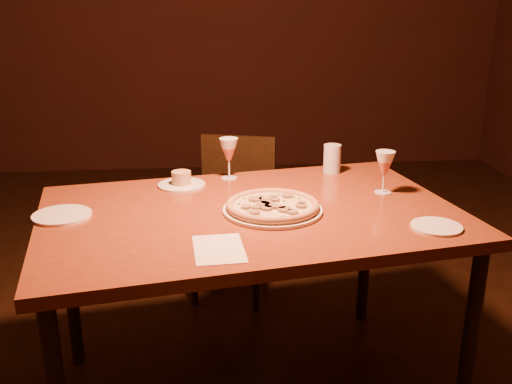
{
  "coord_description": "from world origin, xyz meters",
  "views": [
    {
      "loc": [
        0.11,
        -2.01,
        1.57
      ],
      "look_at": [
        0.32,
        0.04,
        0.88
      ],
      "focal_mm": 40.0,
      "sensor_mm": 36.0,
      "label": 1
    }
  ],
  "objects": [
    {
      "name": "side_plate_left",
      "position": [
        -0.4,
        -0.01,
        0.83
      ],
      "size": [
        0.21,
        0.21,
        0.01
      ],
      "primitive_type": "cylinder",
      "color": "white",
      "rests_on": "dining_table"
    },
    {
      "name": "ramekin_saucer",
      "position": [
        0.03,
        0.32,
        0.85
      ],
      "size": [
        0.2,
        0.2,
        0.06
      ],
      "color": "white",
      "rests_on": "dining_table"
    },
    {
      "name": "wine_glass_right",
      "position": [
        0.85,
        0.14,
        0.92
      ],
      "size": [
        0.08,
        0.08,
        0.18
      ],
      "primitive_type": null,
      "color": "#C56952",
      "rests_on": "dining_table"
    },
    {
      "name": "chair_far",
      "position": [
        0.28,
        0.95,
        0.49
      ],
      "size": [
        0.52,
        0.52,
        0.87
      ],
      "rotation": [
        0.0,
        0.0,
        -0.28
      ],
      "color": "black",
      "rests_on": "floor"
    },
    {
      "name": "pizza_plate",
      "position": [
        0.37,
        -0.03,
        0.85
      ],
      "size": [
        0.37,
        0.37,
        0.04
      ],
      "color": "white",
      "rests_on": "dining_table"
    },
    {
      "name": "menu_card",
      "position": [
        0.16,
        -0.35,
        0.83
      ],
      "size": [
        0.17,
        0.24,
        0.0
      ],
      "primitive_type": "cube",
      "rotation": [
        0.0,
        0.0,
        0.06
      ],
      "color": "white",
      "rests_on": "dining_table"
    },
    {
      "name": "side_plate_near",
      "position": [
        0.92,
        -0.25,
        0.83
      ],
      "size": [
        0.18,
        0.18,
        0.01
      ],
      "primitive_type": "cylinder",
      "color": "white",
      "rests_on": "dining_table"
    },
    {
      "name": "back_wall",
      "position": [
        0.0,
        3.5,
        1.5
      ],
      "size": [
        6.0,
        0.04,
        3.0
      ],
      "primitive_type": "cube",
      "color": "#361311",
      "rests_on": "floor"
    },
    {
      "name": "dining_table",
      "position": [
        0.29,
        -0.01,
        0.75
      ],
      "size": [
        1.69,
        1.23,
        0.83
      ],
      "rotation": [
        0.0,
        0.0,
        0.17
      ],
      "color": "brown",
      "rests_on": "floor"
    },
    {
      "name": "wine_glass_far",
      "position": [
        0.23,
        0.41,
        0.92
      ],
      "size": [
        0.08,
        0.08,
        0.18
      ],
      "primitive_type": null,
      "color": "#C56952",
      "rests_on": "dining_table"
    },
    {
      "name": "water_tumbler",
      "position": [
        0.71,
        0.45,
        0.89
      ],
      "size": [
        0.08,
        0.08,
        0.13
      ],
      "primitive_type": "cylinder",
      "color": "silver",
      "rests_on": "dining_table"
    }
  ]
}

